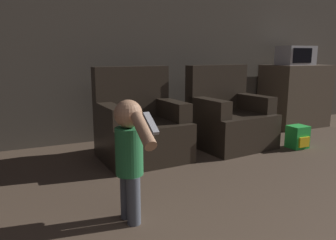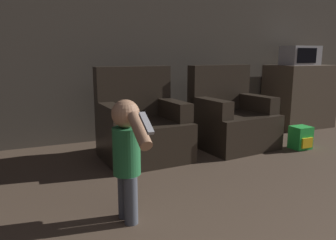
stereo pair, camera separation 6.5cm
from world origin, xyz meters
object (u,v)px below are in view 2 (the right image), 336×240
Objects in this scene: armchair_right at (231,119)px; microwave at (300,56)px; armchair_left at (142,127)px; person_toddler at (127,151)px; toy_backpack at (301,138)px.

armchair_right is 1.84× the size of microwave.
person_toddler is at bearing -116.17° from armchair_left.
armchair_left is 1.00× the size of armchair_right.
armchair_left and armchair_right have the same top height.
armchair_left is at bearing 166.31° from toy_backpack.
person_toddler is 3.07× the size of toy_backpack.
toy_backpack is 1.63m from microwave.
armchair_right is 1.83m from microwave.
person_toddler is (-0.56, -1.28, 0.15)m from armchair_left.
toy_backpack is 0.51× the size of microwave.
armchair_right is 2.14m from person_toddler.
armchair_left is 3.62× the size of toy_backpack.
armchair_left is 1.84× the size of microwave.
armchair_right reaches higher than person_toddler.
microwave reaches higher than person_toddler.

